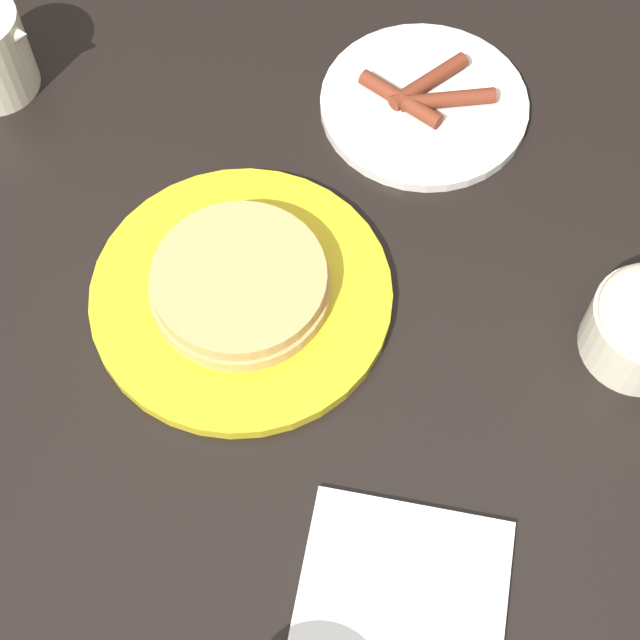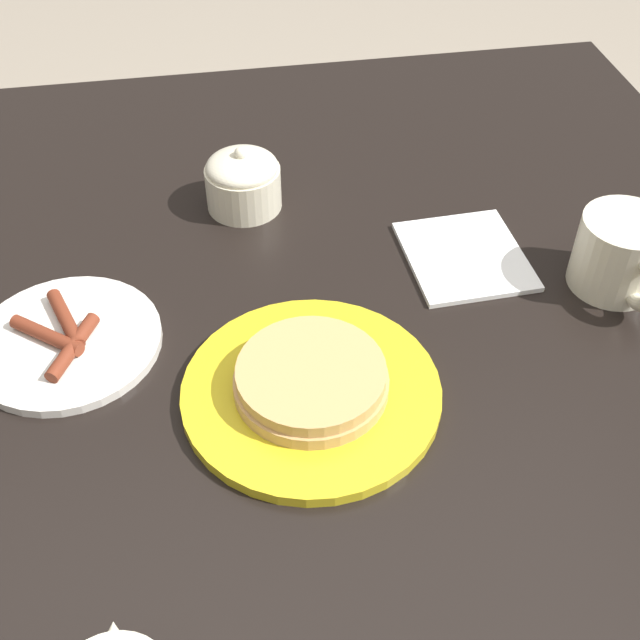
# 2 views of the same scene
# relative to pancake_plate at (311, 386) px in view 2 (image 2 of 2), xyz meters

# --- Properties ---
(dining_table) EXTENTS (1.27, 1.06, 0.77)m
(dining_table) POSITION_rel_pancake_plate_xyz_m (-0.02, 0.04, -0.13)
(dining_table) COLOR black
(dining_table) RESTS_ON ground_plane
(pancake_plate) EXTENTS (0.24, 0.24, 0.04)m
(pancake_plate) POSITION_rel_pancake_plate_xyz_m (0.00, 0.00, 0.00)
(pancake_plate) COLOR gold
(pancake_plate) RESTS_ON dining_table
(side_plate_bacon) EXTENTS (0.19, 0.19, 0.02)m
(side_plate_bacon) POSITION_rel_pancake_plate_xyz_m (-0.11, -0.23, -0.01)
(side_plate_bacon) COLOR silver
(side_plate_bacon) RESTS_ON dining_table
(coffee_mug) EXTENTS (0.12, 0.09, 0.08)m
(coffee_mug) POSITION_rel_pancake_plate_xyz_m (-0.10, 0.34, 0.03)
(coffee_mug) COLOR beige
(coffee_mug) RESTS_ON dining_table
(sugar_bowl) EXTENTS (0.09, 0.09, 0.08)m
(sugar_bowl) POSITION_rel_pancake_plate_xyz_m (-0.31, -0.03, 0.02)
(sugar_bowl) COLOR beige
(sugar_bowl) RESTS_ON dining_table
(napkin) EXTENTS (0.15, 0.13, 0.01)m
(napkin) POSITION_rel_pancake_plate_xyz_m (-0.17, 0.20, -0.01)
(napkin) COLOR white
(napkin) RESTS_ON dining_table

